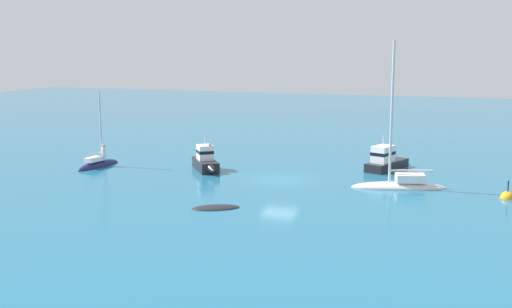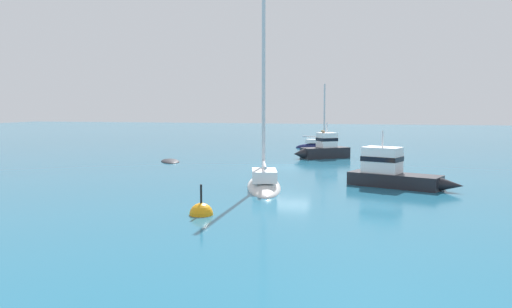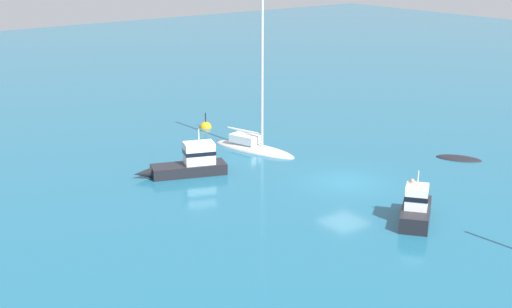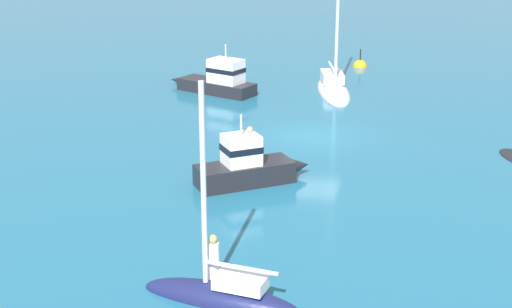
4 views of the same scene
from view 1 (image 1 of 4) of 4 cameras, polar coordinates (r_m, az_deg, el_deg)
name	(u,v)px [view 1 (image 1 of 4)]	position (r m, az deg, el deg)	size (l,w,h in m)	color
ground_plane	(280,180)	(45.16, 2.15, -2.34)	(160.00, 160.00, 0.00)	#1E607F
powerboat	(206,161)	(48.48, -4.55, -0.67)	(3.56, 4.25, 2.71)	black
tender	(216,208)	(37.40, -3.66, -4.92)	(3.12, 2.52, 0.35)	black
sailboat	(98,165)	(51.49, -14.09, -0.95)	(1.64, 4.66, 6.46)	#191E4C
motor_cruiser	(386,160)	(49.69, 11.71, -0.57)	(2.95, 5.48, 2.75)	black
yacht	(400,184)	(43.64, 12.89, -2.69)	(6.56, 3.23, 10.27)	silver
channel_buoy	(507,198)	(42.77, 21.80, -3.73)	(0.88, 0.88, 1.56)	orange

